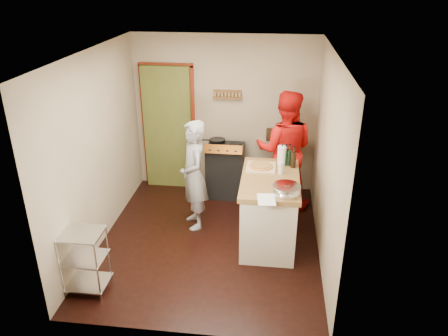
{
  "coord_description": "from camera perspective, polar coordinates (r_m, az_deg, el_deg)",
  "views": [
    {
      "loc": [
        0.82,
        -5.13,
        3.47
      ],
      "look_at": [
        0.2,
        0.0,
        1.13
      ],
      "focal_mm": 35.0,
      "sensor_mm": 36.0,
      "label": 1
    }
  ],
  "objects": [
    {
      "name": "back_wall",
      "position": [
        7.44,
        -4.81,
        5.98
      ],
      "size": [
        3.0,
        0.44,
        2.6
      ],
      "color": "tan",
      "rests_on": "ground"
    },
    {
      "name": "island",
      "position": [
        6.01,
        5.93,
        -5.24
      ],
      "size": [
        0.77,
        1.43,
        1.29
      ],
      "color": "beige",
      "rests_on": "ground"
    },
    {
      "name": "ceiling",
      "position": [
        5.27,
        -2.23,
        14.95
      ],
      "size": [
        3.0,
        3.5,
        0.02
      ],
      "primitive_type": "cube",
      "color": "white",
      "rests_on": "back_wall"
    },
    {
      "name": "wire_shelving",
      "position": [
        5.39,
        -17.74,
        -11.2
      ],
      "size": [
        0.48,
        0.4,
        0.8
      ],
      "color": "silver",
      "rests_on": "ground"
    },
    {
      "name": "person_red",
      "position": [
        6.82,
        7.91,
        2.34
      ],
      "size": [
        0.96,
        0.77,
        1.87
      ],
      "primitive_type": "imported",
      "rotation": [
        0.0,
        0.0,
        3.07
      ],
      "color": "red",
      "rests_on": "ground"
    },
    {
      "name": "stove",
      "position": [
        7.26,
        0.16,
        -0.21
      ],
      "size": [
        0.6,
        0.63,
        1.0
      ],
      "color": "black",
      "rests_on": "ground"
    },
    {
      "name": "person_stripe",
      "position": [
        6.23,
        -3.99,
        -0.98
      ],
      "size": [
        0.59,
        0.7,
        1.62
      ],
      "primitive_type": "imported",
      "rotation": [
        0.0,
        0.0,
        -1.16
      ],
      "color": "silver",
      "rests_on": "ground"
    },
    {
      "name": "floor",
      "position": [
        6.25,
        -1.84,
        -9.37
      ],
      "size": [
        3.5,
        3.5,
        0.0
      ],
      "primitive_type": "plane",
      "color": "black",
      "rests_on": "ground"
    },
    {
      "name": "right_wall",
      "position": [
        5.62,
        13.3,
        0.94
      ],
      "size": [
        0.04,
        3.5,
        2.6
      ],
      "primitive_type": "cube",
      "color": "tan",
      "rests_on": "ground"
    },
    {
      "name": "left_wall",
      "position": [
        6.04,
        -16.24,
        2.28
      ],
      "size": [
        0.04,
        3.5,
        2.6
      ],
      "primitive_type": "cube",
      "color": "tan",
      "rests_on": "ground"
    }
  ]
}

